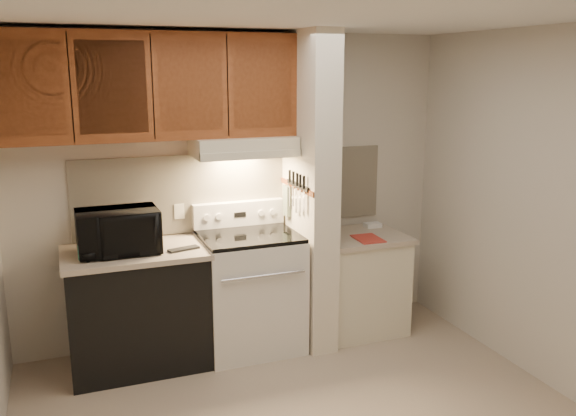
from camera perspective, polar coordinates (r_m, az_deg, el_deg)
ceiling at (r=3.53m, az=1.82°, el=17.60°), size 3.60×3.60×0.00m
wall_back at (r=5.03m, az=-4.88°, el=1.85°), size 3.60×2.50×0.02m
wall_right at (r=4.62m, az=22.76°, el=-0.10°), size 0.02×3.00×2.50m
backsplash at (r=5.02m, az=-4.84°, el=1.66°), size 2.60×0.02×0.63m
range_body at (r=4.93m, az=-3.58°, el=-7.94°), size 0.76×0.65×0.92m
oven_window at (r=4.63m, az=-2.40°, el=-8.79°), size 0.50×0.01×0.30m
oven_handle at (r=4.52m, az=-2.27°, el=-6.36°), size 0.65×0.02×0.02m
cooktop at (r=4.78m, az=-3.66°, el=-2.60°), size 0.74×0.64×0.03m
range_backguard at (r=5.01m, az=-4.65°, el=-0.52°), size 0.76×0.08×0.20m
range_display at (r=4.97m, az=-4.51°, el=-0.62°), size 0.10×0.01×0.04m
range_knob_left_outer at (r=4.90m, az=-7.64°, el=-0.90°), size 0.05×0.02×0.05m
range_knob_left_inner at (r=4.92m, az=-6.51°, el=-0.80°), size 0.05×0.02×0.05m
range_knob_right_inner at (r=5.02m, az=-2.53°, el=-0.46°), size 0.05×0.02×0.05m
range_knob_right_outer at (r=5.05m, az=-1.46°, el=-0.37°), size 0.05×0.02×0.05m
dishwasher_front at (r=4.78m, az=-13.87°, el=-9.30°), size 1.00×0.63×0.87m
left_countertop at (r=4.63m, az=-14.17°, el=-4.08°), size 1.04×0.67×0.04m
spoon_rest at (r=4.55m, az=-9.73°, el=-3.80°), size 0.24×0.13×0.02m
teal_jar at (r=4.49m, az=-18.51°, el=-3.95°), size 0.10×0.10×0.10m
outlet at (r=4.93m, az=-10.14°, el=-0.32°), size 0.08×0.01×0.12m
microwave at (r=4.55m, az=-15.63°, el=-2.12°), size 0.58×0.40×0.32m
partition_pillar at (r=4.87m, az=2.05°, el=1.52°), size 0.22×0.70×2.50m
pillar_trim at (r=4.82m, az=0.78°, el=2.01°), size 0.01×0.70×0.04m
knife_strip at (r=4.76m, az=0.93°, el=2.14°), size 0.02×0.42×0.04m
knife_blade_a at (r=4.64m, az=1.51°, el=0.57°), size 0.01×0.03×0.16m
knife_handle_a at (r=4.61m, az=1.50°, el=2.41°), size 0.02×0.02×0.10m
knife_blade_b at (r=4.71m, az=1.14°, el=0.65°), size 0.01×0.04×0.18m
knife_handle_b at (r=4.68m, az=1.15°, el=2.56°), size 0.02×0.02×0.10m
knife_blade_c at (r=4.79m, az=0.78°, el=0.72°), size 0.01×0.04×0.20m
knife_handle_c at (r=4.74m, az=0.87°, el=2.69°), size 0.02×0.02×0.10m
knife_blade_d at (r=4.85m, az=0.47°, el=1.12°), size 0.01×0.04×0.16m
knife_handle_d at (r=4.81m, az=0.51°, el=2.85°), size 0.02×0.02×0.10m
knife_blade_e at (r=4.94m, az=0.07°, el=1.22°), size 0.01×0.04×0.18m
knife_handle_e at (r=4.89m, az=0.16°, el=3.01°), size 0.02×0.02×0.10m
oven_mitt at (r=5.00m, az=-0.12°, el=0.68°), size 0.03×0.10×0.25m
right_cab_base at (r=5.29m, az=6.61°, el=-7.14°), size 0.70×0.60×0.81m
right_countertop at (r=5.16m, az=6.73°, el=-2.70°), size 0.74×0.64×0.04m
red_folder at (r=5.02m, az=7.50°, el=-2.86°), size 0.22×0.29×0.01m
white_box at (r=5.40m, az=7.93°, el=-1.59°), size 0.14×0.10×0.04m
range_hood at (r=4.76m, az=-4.23°, el=5.81°), size 0.78×0.44×0.15m
hood_lip at (r=4.57m, az=-3.46°, el=4.95°), size 0.78×0.04×0.06m
upper_cabinets at (r=4.62m, az=-12.87°, el=11.04°), size 2.18×0.33×0.77m
cab_door_a at (r=4.41m, az=-23.28°, el=10.25°), size 0.46×0.01×0.63m
cab_gap_a at (r=4.41m, az=-19.69°, el=10.54°), size 0.01×0.01×0.73m
cab_door_b at (r=4.43m, az=-16.11°, el=10.79°), size 0.46×0.01×0.63m
cab_gap_b at (r=4.46m, az=-12.57°, el=10.99°), size 0.01×0.01×0.73m
cab_door_c at (r=4.51m, az=-9.08°, el=11.16°), size 0.46×0.01×0.63m
cab_gap_c at (r=4.57m, az=-5.67°, el=11.28°), size 0.01×0.01×0.73m
cab_door_d at (r=4.65m, az=-2.37°, el=11.35°), size 0.46×0.01×0.63m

